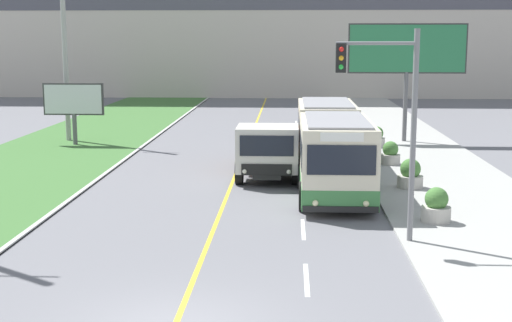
{
  "coord_description": "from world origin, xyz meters",
  "views": [
    {
      "loc": [
        2.31,
        -13.43,
        5.82
      ],
      "look_at": [
        1.1,
        11.92,
        1.4
      ],
      "focal_mm": 50.0,
      "sensor_mm": 36.0,
      "label": 1
    }
  ],
  "objects_px": {
    "planter_round_third": "(390,154)",
    "planter_round_far": "(376,138)",
    "city_bus": "(330,145)",
    "billboard_small": "(74,101)",
    "utility_pole_far": "(64,35)",
    "traffic_light_mast": "(391,109)",
    "planter_round_second": "(410,175)",
    "dump_truck": "(268,151)",
    "billboard_large": "(407,52)",
    "planter_round_near": "(436,207)"
  },
  "relations": [
    {
      "from": "planter_round_third",
      "to": "billboard_large",
      "type": "bearing_deg",
      "value": 76.48
    },
    {
      "from": "billboard_small",
      "to": "planter_round_third",
      "type": "xyz_separation_m",
      "value": [
        16.34,
        -5.66,
        -1.84
      ]
    },
    {
      "from": "billboard_small",
      "to": "planter_round_second",
      "type": "height_order",
      "value": "billboard_small"
    },
    {
      "from": "city_bus",
      "to": "billboard_large",
      "type": "relative_size",
      "value": 1.92
    },
    {
      "from": "utility_pole_far",
      "to": "planter_round_far",
      "type": "distance_m",
      "value": 18.11
    },
    {
      "from": "city_bus",
      "to": "billboard_small",
      "type": "height_order",
      "value": "billboard_small"
    },
    {
      "from": "billboard_large",
      "to": "dump_truck",
      "type": "bearing_deg",
      "value": -124.25
    },
    {
      "from": "planter_round_near",
      "to": "planter_round_second",
      "type": "height_order",
      "value": "planter_round_second"
    },
    {
      "from": "planter_round_third",
      "to": "city_bus",
      "type": "bearing_deg",
      "value": -127.68
    },
    {
      "from": "city_bus",
      "to": "planter_round_near",
      "type": "bearing_deg",
      "value": -65.5
    },
    {
      "from": "dump_truck",
      "to": "planter_round_far",
      "type": "bearing_deg",
      "value": 56.93
    },
    {
      "from": "city_bus",
      "to": "traffic_light_mast",
      "type": "bearing_deg",
      "value": -82.34
    },
    {
      "from": "planter_round_second",
      "to": "planter_round_far",
      "type": "relative_size",
      "value": 1.03
    },
    {
      "from": "dump_truck",
      "to": "utility_pole_far",
      "type": "relative_size",
      "value": 0.58
    },
    {
      "from": "city_bus",
      "to": "traffic_light_mast",
      "type": "xyz_separation_m",
      "value": [
        1.17,
        -8.68,
        2.33
      ]
    },
    {
      "from": "planter_round_second",
      "to": "planter_round_near",
      "type": "bearing_deg",
      "value": -90.42
    },
    {
      "from": "planter_round_third",
      "to": "planter_round_far",
      "type": "bearing_deg",
      "value": 90.26
    },
    {
      "from": "billboard_small",
      "to": "planter_round_far",
      "type": "relative_size",
      "value": 3.06
    },
    {
      "from": "billboard_large",
      "to": "planter_round_third",
      "type": "relative_size",
      "value": 6.2
    },
    {
      "from": "utility_pole_far",
      "to": "traffic_light_mast",
      "type": "relative_size",
      "value": 1.94
    },
    {
      "from": "billboard_small",
      "to": "planter_round_far",
      "type": "bearing_deg",
      "value": -1.7
    },
    {
      "from": "city_bus",
      "to": "billboard_small",
      "type": "xyz_separation_m",
      "value": [
        -13.38,
        9.49,
        0.88
      ]
    },
    {
      "from": "city_bus",
      "to": "dump_truck",
      "type": "relative_size",
      "value": 1.87
    },
    {
      "from": "dump_truck",
      "to": "planter_round_second",
      "type": "bearing_deg",
      "value": -19.48
    },
    {
      "from": "billboard_small",
      "to": "planter_round_second",
      "type": "distance_m",
      "value": 19.73
    },
    {
      "from": "utility_pole_far",
      "to": "planter_round_near",
      "type": "relative_size",
      "value": 10.58
    },
    {
      "from": "planter_round_near",
      "to": "billboard_large",
      "type": "bearing_deg",
      "value": 84.28
    },
    {
      "from": "planter_round_second",
      "to": "planter_round_third",
      "type": "distance_m",
      "value": 5.18
    },
    {
      "from": "planter_round_third",
      "to": "planter_round_far",
      "type": "height_order",
      "value": "planter_round_far"
    },
    {
      "from": "city_bus",
      "to": "traffic_light_mast",
      "type": "distance_m",
      "value": 9.06
    },
    {
      "from": "utility_pole_far",
      "to": "planter_round_second",
      "type": "relative_size",
      "value": 10.32
    },
    {
      "from": "city_bus",
      "to": "planter_round_second",
      "type": "relative_size",
      "value": 11.11
    },
    {
      "from": "planter_round_second",
      "to": "planter_round_third",
      "type": "relative_size",
      "value": 1.07
    },
    {
      "from": "billboard_small",
      "to": "planter_round_third",
      "type": "bearing_deg",
      "value": -19.11
    },
    {
      "from": "planter_round_near",
      "to": "planter_round_far",
      "type": "relative_size",
      "value": 1.01
    },
    {
      "from": "billboard_small",
      "to": "planter_round_far",
      "type": "distance_m",
      "value": 16.42
    },
    {
      "from": "city_bus",
      "to": "billboard_large",
      "type": "height_order",
      "value": "billboard_large"
    },
    {
      "from": "planter_round_near",
      "to": "planter_round_third",
      "type": "distance_m",
      "value": 10.35
    },
    {
      "from": "planter_round_third",
      "to": "planter_round_far",
      "type": "distance_m",
      "value": 5.18
    },
    {
      "from": "planter_round_near",
      "to": "dump_truck",
      "type": "bearing_deg",
      "value": 127.63
    },
    {
      "from": "planter_round_near",
      "to": "planter_round_second",
      "type": "relative_size",
      "value": 0.98
    },
    {
      "from": "utility_pole_far",
      "to": "billboard_small",
      "type": "relative_size",
      "value": 3.47
    },
    {
      "from": "planter_round_near",
      "to": "planter_round_third",
      "type": "bearing_deg",
      "value": 90.08
    },
    {
      "from": "billboard_large",
      "to": "planter_round_third",
      "type": "height_order",
      "value": "billboard_large"
    },
    {
      "from": "city_bus",
      "to": "planter_round_third",
      "type": "bearing_deg",
      "value": 52.32
    },
    {
      "from": "city_bus",
      "to": "utility_pole_far",
      "type": "bearing_deg",
      "value": 142.07
    },
    {
      "from": "planter_round_third",
      "to": "planter_round_far",
      "type": "relative_size",
      "value": 0.96
    },
    {
      "from": "city_bus",
      "to": "billboard_small",
      "type": "bearing_deg",
      "value": 144.65
    },
    {
      "from": "dump_truck",
      "to": "billboard_large",
      "type": "relative_size",
      "value": 1.03
    },
    {
      "from": "billboard_small",
      "to": "utility_pole_far",
      "type": "bearing_deg",
      "value": 118.21
    }
  ]
}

